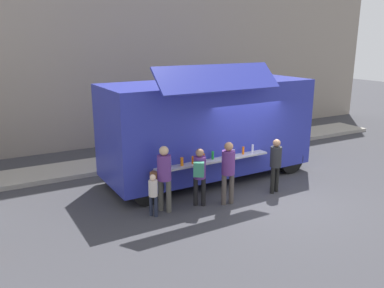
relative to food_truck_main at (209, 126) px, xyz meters
The scene contains 10 objects.
ground_plane 2.89m from the food_truck_main, 74.00° to the right, with size 60.00×60.00×0.00m, color #38383D.
curb_strip 5.05m from the food_truck_main, 146.81° to the left, with size 28.00×1.60×0.15m, color #9E998E.
building_behind 7.83m from the food_truck_main, 114.74° to the left, with size 32.00×2.40×9.58m, color gray.
food_truck_main is the anchor object (origin of this frame).
trash_bin 4.84m from the food_truck_main, 29.64° to the left, with size 0.60×0.60×0.94m, color #2C6535.
customer_front_ordering 2.28m from the food_truck_main, 107.17° to the right, with size 0.36×0.35×1.73m.
customer_mid_with_backpack 2.41m from the food_truck_main, 126.89° to the right, with size 0.46×0.51×1.59m.
customer_rear_waiting 2.96m from the food_truck_main, 144.28° to the right, with size 0.47×0.54×1.76m.
customer_extra_browsing 2.40m from the food_truck_main, 63.90° to the right, with size 0.33×0.33×1.60m.
child_near_queue 3.43m from the food_truck_main, 145.89° to the right, with size 0.23×0.23×1.12m.
Camera 1 is at (-6.92, -8.06, 4.37)m, focal length 36.82 mm.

